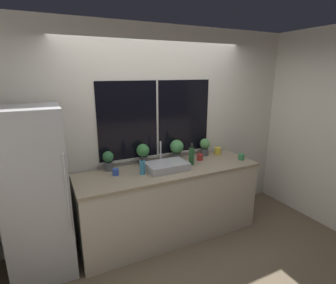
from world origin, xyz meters
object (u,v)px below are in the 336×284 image
at_px(mug_blue, 116,172).
at_px(potted_plant_center_left, 143,153).
at_px(sink, 167,166).
at_px(refrigerator, 36,195).
at_px(potted_plant_far_right, 205,146).
at_px(mug_red, 200,157).
at_px(potted_plant_center_right, 177,148).
at_px(bottle_tall, 192,156).
at_px(mug_green, 241,157).
at_px(soap_bottle, 142,167).
at_px(potted_plant_far_left, 108,160).
at_px(mug_yellow, 218,151).

bearing_deg(mug_blue, potted_plant_center_left, 24.07).
bearing_deg(potted_plant_center_left, sink, -53.45).
xyz_separation_m(refrigerator, potted_plant_far_right, (2.22, 0.26, 0.17)).
xyz_separation_m(sink, mug_red, (0.56, 0.12, -0.00)).
bearing_deg(potted_plant_center_right, potted_plant_far_right, 0.00).
bearing_deg(refrigerator, potted_plant_center_right, 8.51).
bearing_deg(potted_plant_far_right, refrigerator, -173.24).
distance_m(mug_red, mug_blue, 1.19).
distance_m(refrigerator, potted_plant_center_right, 1.79).
bearing_deg(bottle_tall, mug_green, -9.88).
height_order(potted_plant_center_right, bottle_tall, bottle_tall).
bearing_deg(potted_plant_center_left, soap_bottle, -112.43).
bearing_deg(bottle_tall, soap_bottle, -177.49).
bearing_deg(potted_plant_center_right, bottle_tall, -73.24).
xyz_separation_m(potted_plant_center_right, mug_green, (0.81, -0.39, -0.12)).
bearing_deg(mug_green, potted_plant_far_right, 131.62).
relative_size(potted_plant_center_right, soap_bottle, 1.30).
xyz_separation_m(potted_plant_center_left, mug_blue, (-0.42, -0.19, -0.13)).
bearing_deg(mug_red, mug_blue, -178.60).
bearing_deg(potted_plant_center_right, mug_red, -29.34).
height_order(sink, soap_bottle, sink).
bearing_deg(bottle_tall, mug_blue, 175.46).
distance_m(potted_plant_center_right, mug_blue, 0.94).
relative_size(potted_plant_far_left, bottle_tall, 0.84).
xyz_separation_m(potted_plant_center_right, soap_bottle, (-0.62, -0.30, -0.08)).
relative_size(potted_plant_far_left, mug_green, 2.92).
bearing_deg(refrigerator, mug_blue, 5.18).
xyz_separation_m(sink, potted_plant_far_left, (-0.66, 0.28, 0.09)).
height_order(potted_plant_center_left, bottle_tall, bottle_tall).
bearing_deg(sink, potted_plant_center_left, 126.55).
xyz_separation_m(refrigerator, mug_green, (2.57, -0.13, 0.08)).
relative_size(potted_plant_center_right, potted_plant_far_right, 1.14).
bearing_deg(refrigerator, bottle_tall, -0.05).
bearing_deg(potted_plant_far_left, potted_plant_center_right, 0.00).
xyz_separation_m(mug_red, mug_blue, (-1.19, -0.03, -0.00)).
bearing_deg(mug_yellow, refrigerator, -174.84).
relative_size(potted_plant_center_left, mug_yellow, 2.77).
height_order(potted_plant_far_left, mug_blue, potted_plant_far_left).
xyz_separation_m(potted_plant_far_left, mug_yellow, (1.61, -0.04, -0.09)).
bearing_deg(mug_yellow, bottle_tall, -159.29).
bearing_deg(mug_green, refrigerator, 177.14).
relative_size(refrigerator, mug_yellow, 17.59).
height_order(bottle_tall, mug_green, bottle_tall).
bearing_deg(mug_green, soap_bottle, 176.13).
height_order(potted_plant_far_left, mug_green, potted_plant_far_left).
relative_size(soap_bottle, mug_green, 2.58).
height_order(soap_bottle, mug_green, soap_bottle).
relative_size(refrigerator, mug_blue, 22.88).
xyz_separation_m(sink, potted_plant_center_right, (0.28, 0.28, 0.12)).
bearing_deg(refrigerator, potted_plant_far_left, 17.95).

